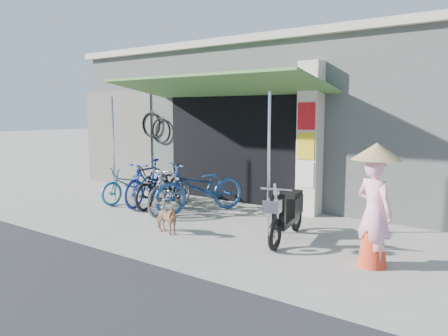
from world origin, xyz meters
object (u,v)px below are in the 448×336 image
Objects in this scene: bike_teal at (131,184)px; bike_black at (161,186)px; moped at (287,214)px; bike_silver at (170,189)px; nun at (374,206)px; bike_navy at (201,187)px; bike_blue at (148,183)px; street_dog at (165,219)px.

bike_teal is 0.85m from bike_black.
moped reaches higher than bike_teal.
moped is (2.80, -0.28, -0.06)m from bike_silver.
nun reaches higher than bike_teal.
bike_navy is (0.47, 0.39, 0.03)m from bike_silver.
moped is at bearing -3.08° from bike_teal.
moped is at bearing -18.89° from bike_black.
bike_teal is 1.45m from bike_silver.
moped is at bearing -16.88° from bike_silver.
bike_blue is 0.84× the size of bike_navy.
bike_teal is 0.91× the size of bike_black.
bike_blue is 1.36m from bike_navy.
nun is at bearing -72.76° from street_dog.
bike_blue reaches higher than street_dog.
moped is at bearing 7.90° from bike_navy.
bike_black is at bearing 158.20° from moped.
nun reaches higher than bike_navy.
bike_black is 4.99m from nun.
street_dog is (0.98, -1.17, -0.23)m from bike_silver.
bike_black reaches higher than street_dog.
bike_silver is 0.61m from bike_navy.
bike_blue is 0.32m from bike_black.
bike_navy reaches higher than bike_blue.
bike_black is 0.69m from bike_silver.
bike_teal is 0.55m from bike_blue.
bike_navy reaches higher than bike_silver.
bike_black is at bearing 10.68° from nun.
street_dog is 0.36× the size of moped.
nun is (4.28, -0.69, 0.34)m from bike_silver.
bike_black is (0.84, 0.11, 0.04)m from bike_teal.
nun is (3.81, -1.08, 0.30)m from bike_navy.
bike_navy is at bearing 28.29° from bike_silver.
street_dog is 0.36× the size of nun.
bike_navy is at bearing 26.93° from street_dog.
moped is 1.00× the size of nun.
bike_teal is at bearing 13.49° from nun.
bike_blue is 1.01× the size of nun.
bike_silver is at bearing 13.61° from nun.
bike_teal is 2.80m from street_dog.
street_dog is 3.39m from nun.
bike_teal is 0.79× the size of bike_navy.
bike_teal is 0.94× the size of bike_blue.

